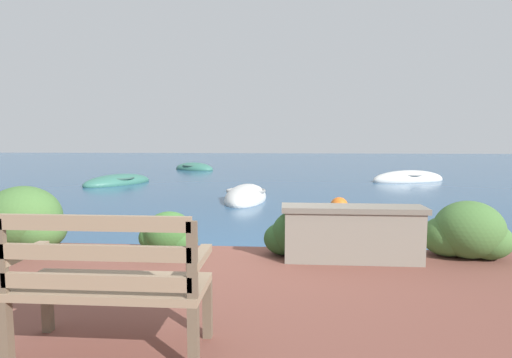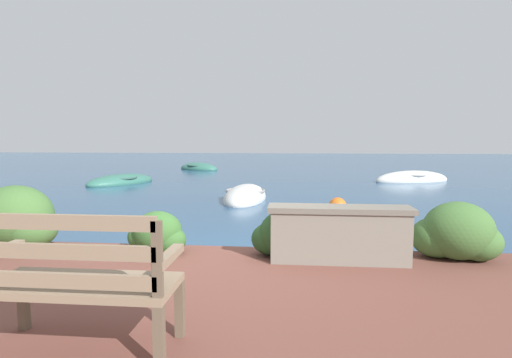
% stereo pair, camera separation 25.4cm
% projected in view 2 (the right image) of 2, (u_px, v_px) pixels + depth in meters
% --- Properties ---
extents(ground_plane, '(80.00, 80.00, 0.00)m').
position_uv_depth(ground_plane, '(228.00, 263.00, 5.11)').
color(ground_plane, navy).
extents(park_bench, '(1.22, 0.48, 0.93)m').
position_uv_depth(park_bench, '(78.00, 279.00, 2.51)').
color(park_bench, brown).
rests_on(park_bench, patio_terrace).
extents(stone_wall, '(1.57, 0.39, 0.62)m').
position_uv_depth(stone_wall, '(339.00, 234.00, 4.42)').
color(stone_wall, gray).
rests_on(stone_wall, patio_terrace).
extents(hedge_clump_far_left, '(1.15, 0.83, 0.78)m').
position_uv_depth(hedge_clump_far_left, '(15.00, 220.00, 5.04)').
color(hedge_clump_far_left, '#426B33').
rests_on(hedge_clump_far_left, patio_terrace).
extents(hedge_clump_left, '(0.74, 0.53, 0.50)m').
position_uv_depth(hedge_clump_left, '(157.00, 235.00, 4.80)').
color(hedge_clump_left, '#38662D').
rests_on(hedge_clump_left, patio_terrace).
extents(hedge_clump_centre, '(0.80, 0.58, 0.55)m').
position_uv_depth(hedge_clump_centre, '(286.00, 236.00, 4.63)').
color(hedge_clump_centre, '#284C23').
rests_on(hedge_clump_centre, patio_terrace).
extents(hedge_clump_right, '(0.97, 0.70, 0.66)m').
position_uv_depth(hedge_clump_right, '(456.00, 234.00, 4.53)').
color(hedge_clump_right, '#426B33').
rests_on(hedge_clump_right, patio_terrace).
extents(rowboat_nearest, '(1.18, 2.56, 0.70)m').
position_uv_depth(rowboat_nearest, '(245.00, 198.00, 10.38)').
color(rowboat_nearest, silver).
rests_on(rowboat_nearest, ground_plane).
extents(rowboat_mid, '(2.27, 2.95, 0.61)m').
position_uv_depth(rowboat_mid, '(121.00, 182.00, 14.23)').
color(rowboat_mid, '#336B5B').
rests_on(rowboat_mid, ground_plane).
extents(rowboat_far, '(3.12, 1.90, 0.72)m').
position_uv_depth(rowboat_far, '(412.00, 180.00, 14.89)').
color(rowboat_far, silver).
rests_on(rowboat_far, ground_plane).
extents(rowboat_outer, '(2.64, 2.25, 0.66)m').
position_uv_depth(rowboat_outer, '(199.00, 169.00, 20.72)').
color(rowboat_outer, '#336B5B').
rests_on(rowboat_outer, ground_plane).
extents(mooring_buoy, '(0.44, 0.44, 0.40)m').
position_uv_depth(mooring_buoy, '(338.00, 206.00, 9.00)').
color(mooring_buoy, orange).
rests_on(mooring_buoy, ground_plane).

